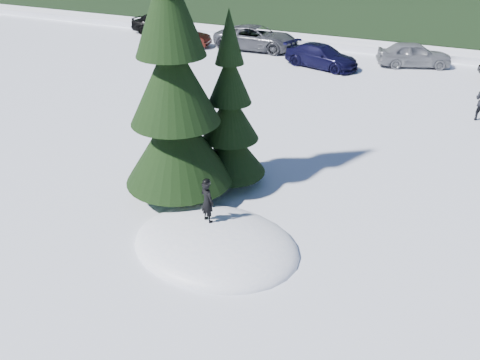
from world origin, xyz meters
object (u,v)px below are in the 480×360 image
at_px(spruce_tall, 174,91).
at_px(spruce_short, 230,121).
at_px(car_0, 161,23).
at_px(car_1, 182,37).
at_px(car_4, 414,54).
at_px(car_2, 256,38).
at_px(child_skier, 207,201).
at_px(car_3, 321,56).

bearing_deg(spruce_tall, spruce_short, 54.46).
xyz_separation_m(spruce_tall, car_0, (-14.11, 19.41, -2.55)).
xyz_separation_m(spruce_tall, car_1, (-10.59, 16.81, -2.69)).
bearing_deg(car_0, spruce_short, -141.27).
bearing_deg(car_4, spruce_tall, 146.07).
bearing_deg(spruce_short, car_2, 111.86).
bearing_deg(spruce_short, spruce_tall, -125.54).
height_order(child_skier, car_4, child_skier).
distance_m(car_1, car_3, 10.05).
bearing_deg(car_1, car_0, 43.53).
bearing_deg(spruce_short, car_0, 129.99).
relative_size(car_2, car_3, 1.24).
height_order(car_2, car_3, car_2).
relative_size(spruce_tall, child_skier, 7.33).
distance_m(spruce_short, car_0, 23.55).
xyz_separation_m(child_skier, car_0, (-15.91, 20.89, -0.30)).
relative_size(spruce_tall, car_1, 2.26).
bearing_deg(spruce_tall, car_4, 77.26).
height_order(spruce_tall, car_4, spruce_tall).
xyz_separation_m(spruce_tall, car_2, (-5.70, 18.10, -2.56)).
relative_size(car_0, car_4, 1.09).
distance_m(car_0, car_4, 18.29).
bearing_deg(car_2, car_1, 100.39).
distance_m(spruce_short, car_3, 14.63).
xyz_separation_m(car_1, car_2, (4.89, 1.29, 0.13)).
height_order(car_0, car_3, car_0).
bearing_deg(car_2, car_4, -92.81).
bearing_deg(car_4, car_2, 70.44).
distance_m(spruce_tall, spruce_short, 2.11).
bearing_deg(spruce_short, car_4, 79.47).
xyz_separation_m(car_1, car_4, (14.74, 1.57, 0.07)).
relative_size(child_skier, car_1, 0.31).
distance_m(child_skier, car_2, 20.97).
bearing_deg(spruce_tall, car_0, 126.01).
relative_size(child_skier, car_2, 0.22).
xyz_separation_m(spruce_tall, child_skier, (1.80, -1.48, -2.25)).
height_order(spruce_tall, child_skier, spruce_tall).
relative_size(spruce_short, car_3, 1.22).
height_order(car_0, car_4, car_0).
xyz_separation_m(spruce_tall, spruce_short, (1.00, 1.40, -1.22)).
distance_m(spruce_tall, car_3, 16.11).
xyz_separation_m(car_2, car_4, (9.85, 0.28, -0.06)).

